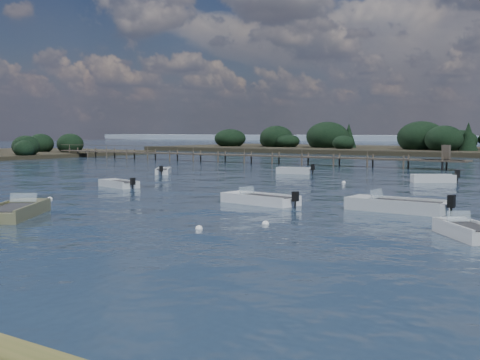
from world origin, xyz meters
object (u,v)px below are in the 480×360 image
Objects in this scene: dinghy_extra_b at (467,233)px; dinghy_mid_grey at (119,185)px; tender_far_grey at (163,172)px; dinghy_mid_white_a at (260,201)px; tender_far_white at (294,172)px; tender_far_grey_b at (433,180)px; dinghy_mid_white_b at (396,208)px; jetty at (248,155)px; dinghy_near_olive at (16,213)px.

dinghy_extra_b is 0.84× the size of dinghy_mid_grey.
tender_far_grey is at bearing 148.80° from dinghy_extra_b.
dinghy_mid_white_a reaches higher than tender_far_grey.
tender_far_grey_b reaches higher than tender_far_white.
tender_far_white is 1.02× the size of tender_far_grey_b.
tender_far_grey_b is (-3.58, 19.08, 0.01)m from dinghy_mid_white_b.
dinghy_mid_grey is 0.07× the size of jetty.
tender_far_white is 0.72× the size of dinghy_near_olive.
dinghy_mid_grey is at bearing -101.84° from tender_far_white.
dinghy_mid_white_a is 7.80m from dinghy_mid_white_b.
jetty is at bearing 100.92° from tender_far_grey.
tender_far_grey_b is at bearing 78.54° from dinghy_mid_white_a.
jetty is at bearing 124.02° from dinghy_mid_white_a.
dinghy_mid_white_b is 1.50× the size of tender_far_grey_b.
dinghy_mid_white_a is 14.65m from dinghy_mid_grey.
dinghy_extra_b is at bearing -20.83° from dinghy_mid_white_a.
jetty is at bearing 135.81° from tender_far_white.
dinghy_mid_grey is 14.27m from tender_far_grey.
dinghy_mid_white_a is 20.75m from tender_far_grey_b.
tender_far_white is at bearing 95.12° from dinghy_near_olive.
dinghy_extra_b is 39.38m from tender_far_grey.
jetty is (-17.99, 48.47, 0.81)m from dinghy_near_olive.
dinghy_mid_white_b reaches higher than dinghy_extra_b.
jetty is (-4.18, 21.70, 0.83)m from tender_far_grey.
dinghy_mid_grey is at bearing 168.51° from dinghy_mid_white_a.
dinghy_mid_white_b is at bearing -26.52° from tender_far_grey.
dinghy_mid_white_b is 0.09× the size of jetty.
dinghy_extra_b is 20.87m from dinghy_near_olive.
dinghy_mid_white_a is at bearing -55.98° from jetty.
tender_far_grey_b is at bearing 70.31° from dinghy_near_olive.
tender_far_grey_b is at bearing -30.03° from jetty.
dinghy_near_olive is 19.39m from dinghy_mid_white_b.
tender_far_grey is (-6.61, 12.64, 0.02)m from dinghy_mid_grey.
dinghy_mid_white_b is 48.75m from jetty.
dinghy_mid_white_b is at bearing 9.27° from dinghy_mid_white_a.
dinghy_mid_white_a is at bearing 57.42° from dinghy_near_olive.
dinghy_extra_b is at bearing -50.53° from dinghy_mid_white_b.
dinghy_near_olive reaches higher than dinghy_extra_b.
dinghy_mid_grey is at bearing 164.01° from dinghy_extra_b.
tender_far_grey is (-33.68, 20.40, -0.00)m from dinghy_extra_b.
dinghy_near_olive is (-19.88, -6.37, 0.01)m from dinghy_extra_b.
dinghy_near_olive is at bearing -62.72° from tender_far_grey.
tender_far_grey_b is (-8.59, 25.18, 0.02)m from dinghy_extra_b.
dinghy_near_olive is 1.58× the size of tender_far_grey.
dinghy_extra_b reaches higher than dinghy_mid_white_a.
dinghy_near_olive is 33.50m from tender_far_grey_b.
tender_far_grey_b is at bearing 10.78° from tender_far_grey.
tender_far_white reaches higher than tender_far_grey.
jetty reaches higher than dinghy_near_olive.
dinghy_mid_white_a is 24.91m from tender_far_white.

